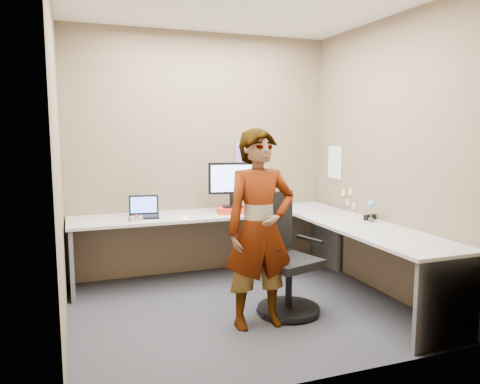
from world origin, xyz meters
name	(u,v)px	position (x,y,z in m)	size (l,w,h in m)	color
ground	(242,310)	(0.00, 0.00, 0.00)	(3.00, 3.00, 0.00)	#28282D
wall_back	(202,154)	(0.00, 1.30, 1.35)	(3.00, 3.00, 0.00)	#756148
wall_right	(384,158)	(1.50, 0.00, 1.35)	(2.70, 2.70, 0.00)	#756148
wall_left	(58,167)	(-1.50, 0.00, 1.35)	(2.70, 2.70, 0.00)	#756148
ceiling	(242,1)	(0.00, 0.00, 2.70)	(3.00, 3.00, 0.00)	white
desk	(269,234)	(0.44, 0.39, 0.59)	(2.98, 2.58, 0.73)	#ABABAB
paper_ream	(233,210)	(0.23, 0.90, 0.76)	(0.32, 0.23, 0.06)	red
monitor	(232,181)	(0.23, 0.91, 1.08)	(0.51, 0.19, 0.49)	black
laptop	(144,212)	(-0.71, 1.00, 0.79)	(0.34, 0.29, 0.22)	black
trackball_mouse	(136,219)	(-0.82, 0.80, 0.76)	(0.12, 0.08, 0.07)	#B7B7BC
origami	(184,216)	(-0.35, 0.75, 0.76)	(0.10, 0.10, 0.06)	white
stapler	(370,217)	(1.40, 0.06, 0.76)	(0.15, 0.04, 0.06)	black
flower	(372,208)	(1.34, -0.04, 0.87)	(0.07, 0.07, 0.22)	brown
calendar_purple	(248,158)	(0.55, 1.29, 1.30)	(0.30, 0.01, 0.40)	#846BB7
calendar_white	(335,162)	(1.49, 0.90, 1.25)	(0.01, 0.28, 0.38)	white
sticky_note_a	(351,192)	(1.49, 0.55, 0.95)	(0.01, 0.07, 0.07)	#F2E059
sticky_note_b	(348,203)	(1.49, 0.60, 0.82)	(0.01, 0.07, 0.07)	pink
sticky_note_c	(354,206)	(1.49, 0.48, 0.80)	(0.01, 0.07, 0.07)	pink
sticky_note_d	(343,193)	(1.49, 0.70, 0.92)	(0.01, 0.07, 0.07)	#F2E059
office_chair	(284,265)	(0.35, -0.16, 0.43)	(0.61, 0.59, 1.06)	black
person	(260,229)	(0.03, -0.36, 0.82)	(0.60, 0.39, 1.64)	#999399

